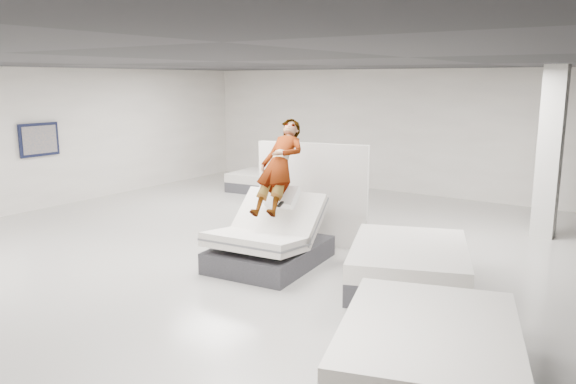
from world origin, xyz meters
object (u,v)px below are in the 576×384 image
object	(u,v)px
flat_bed_right_near	(428,354)
divider_panel	(312,194)
person	(279,185)
remote	(280,204)
flat_bed_right_far	(409,265)
flat_bed_left_far	(267,182)
hero_bed	(269,243)
wall_poster	(39,140)
column	(550,153)

from	to	relation	value
flat_bed_right_near	divider_panel	bearing A→B (deg)	135.51
person	divider_panel	bearing A→B (deg)	84.73
remote	flat_bed_right_far	bearing A→B (deg)	5.94
person	flat_bed_left_far	size ratio (longest dim) A/B	0.92
person	remote	xyz separation A→B (m)	(0.26, -0.33, -0.23)
flat_bed_right_far	flat_bed_left_far	distance (m)	7.35
person	hero_bed	bearing A→B (deg)	-90.00
remote	flat_bed_right_near	world-z (taller)	remote
divider_panel	flat_bed_right_near	world-z (taller)	divider_panel
person	remote	size ratio (longest dim) A/B	12.79
hero_bed	wall_poster	xyz separation A→B (m)	(-6.63, 0.29, 1.24)
person	flat_bed_right_far	xyz separation A→B (m)	(2.23, 0.09, -0.96)
flat_bed_right_far	wall_poster	world-z (taller)	wall_poster
person	flat_bed_right_far	world-z (taller)	person
remote	divider_panel	world-z (taller)	divider_panel
person	wall_poster	xyz separation A→B (m)	(-6.59, -0.03, 0.35)
flat_bed_right_far	wall_poster	xyz separation A→B (m)	(-8.82, -0.12, 1.30)
flat_bed_right_far	flat_bed_right_near	xyz separation A→B (m)	(1.21, -2.45, 0.01)
remote	flat_bed_left_far	distance (m)	6.27
flat_bed_right_near	flat_bed_left_far	xyz separation A→B (m)	(-7.05, 6.90, -0.06)
person	wall_poster	size ratio (longest dim) A/B	1.89
remote	person	bearing A→B (deg)	122.15
divider_panel	flat_bed_right_near	bearing A→B (deg)	-57.31
person	flat_bed_right_far	size ratio (longest dim) A/B	0.69
person	flat_bed_right_near	xyz separation A→B (m)	(3.44, -2.36, -0.95)
person	flat_bed_right_near	world-z (taller)	person
hero_bed	flat_bed_right_near	distance (m)	3.96
flat_bed_left_far	wall_poster	distance (m)	5.63
remote	divider_panel	size ratio (longest dim) A/B	0.07
person	column	size ratio (longest dim) A/B	0.56
divider_panel	column	xyz separation A→B (m)	(3.35, 2.94, 0.68)
hero_bed	remote	size ratio (longest dim) A/B	14.63
flat_bed_right_near	wall_poster	distance (m)	10.38
flat_bed_right_far	flat_bed_left_far	size ratio (longest dim) A/B	1.33
remote	wall_poster	size ratio (longest dim) A/B	0.15
person	remote	distance (m)	0.47
flat_bed_right_far	hero_bed	bearing A→B (deg)	-169.23
divider_panel	flat_bed_right_far	distance (m)	2.51
column	hero_bed	bearing A→B (deg)	-127.60
person	flat_bed_left_far	distance (m)	5.89
person	column	world-z (taller)	column
divider_panel	flat_bed_right_far	size ratio (longest dim) A/B	0.78
wall_poster	person	bearing A→B (deg)	0.29
hero_bed	flat_bed_left_far	bearing A→B (deg)	126.84
remote	flat_bed_right_near	distance (m)	3.85
flat_bed_left_far	wall_poster	size ratio (longest dim) A/B	2.04
hero_bed	wall_poster	size ratio (longest dim) A/B	2.16
hero_bed	wall_poster	bearing A→B (deg)	177.47
flat_bed_right_far	divider_panel	bearing A→B (deg)	157.22
flat_bed_right_near	wall_poster	size ratio (longest dim) A/B	2.76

